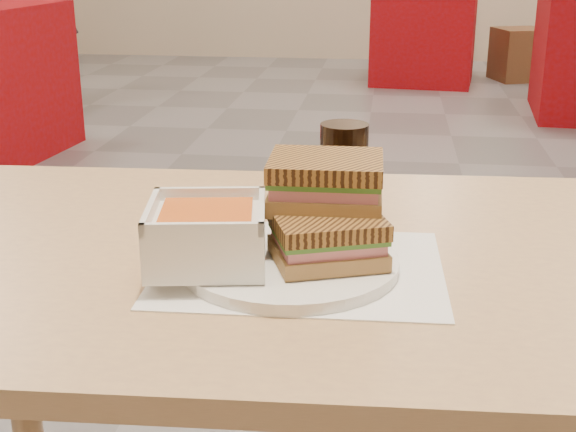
# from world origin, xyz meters

# --- Properties ---
(main_table) EXTENTS (1.23, 0.76, 0.75)m
(main_table) POSITION_xyz_m (0.03, -1.93, 0.64)
(main_table) COLOR tan
(main_table) RESTS_ON ground
(tray_liner) EXTENTS (0.35, 0.27, 0.00)m
(tray_liner) POSITION_xyz_m (0.02, -1.99, 0.75)
(tray_liner) COLOR white
(tray_liner) RESTS_ON main_table
(plate) EXTENTS (0.26, 0.26, 0.01)m
(plate) POSITION_xyz_m (0.01, -1.99, 0.76)
(plate) COLOR white
(plate) RESTS_ON tray_liner
(soup_bowl) EXTENTS (0.15, 0.15, 0.07)m
(soup_bowl) POSITION_xyz_m (-0.08, -2.02, 0.80)
(soup_bowl) COLOR white
(soup_bowl) RESTS_ON plate
(panini_lower) EXTENTS (0.15, 0.14, 0.06)m
(panini_lower) POSITION_xyz_m (0.06, -2.00, 0.79)
(panini_lower) COLOR #A1743D
(panini_lower) RESTS_ON plate
(panini_upper) EXTENTS (0.14, 0.11, 0.06)m
(panini_upper) POSITION_xyz_m (0.05, -1.95, 0.85)
(panini_upper) COLOR #A1743D
(panini_upper) RESTS_ON panini_lower
(cola_glass) EXTENTS (0.07, 0.07, 0.14)m
(cola_glass) POSITION_xyz_m (0.06, -1.82, 0.82)
(cola_glass) COLOR black
(cola_glass) RESTS_ON main_table
(bg_table_2) EXTENTS (0.87, 0.87, 0.69)m
(bg_table_2) POSITION_xyz_m (0.38, 3.77, 0.35)
(bg_table_2) COLOR #930404
(bg_table_2) RESTS_ON ground
(bg_chair_0r) EXTENTS (0.49, 0.49, 0.48)m
(bg_chair_0r) POSITION_xyz_m (-1.94, 1.28, 0.24)
(bg_chair_0r) COLOR brown
(bg_chair_0r) RESTS_ON ground
(bg_chair_2l) EXTENTS (0.42, 0.42, 0.44)m
(bg_chair_2l) POSITION_xyz_m (0.19, 3.65, 0.22)
(bg_chair_2l) COLOR brown
(bg_chair_2l) RESTS_ON ground
(bg_chair_2r) EXTENTS (0.47, 0.47, 0.42)m
(bg_chair_2r) POSITION_xyz_m (1.17, 3.96, 0.21)
(bg_chair_2r) COLOR brown
(bg_chair_2r) RESTS_ON ground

